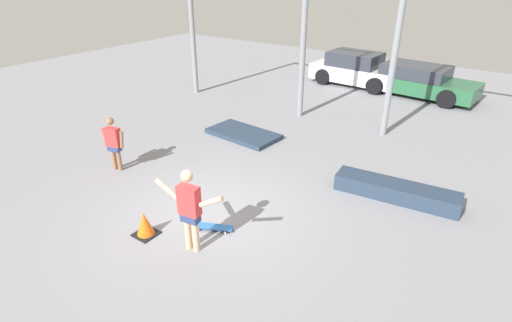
{
  "coord_description": "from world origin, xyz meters",
  "views": [
    {
      "loc": [
        5.05,
        -5.36,
        4.97
      ],
      "look_at": [
        0.2,
        1.52,
        0.77
      ],
      "focal_mm": 28.0,
      "sensor_mm": 36.0,
      "label": 1
    }
  ],
  "objects_px": {
    "skateboarder": "(190,207)",
    "parked_car_green": "(417,81)",
    "manual_pad": "(243,134)",
    "grind_box": "(396,191)",
    "bystander": "(114,142)",
    "parked_car_white": "(356,69)",
    "skateboard": "(213,227)",
    "traffic_cone": "(145,224)"
  },
  "relations": [
    {
      "from": "manual_pad",
      "to": "parked_car_green",
      "type": "relative_size",
      "value": 0.49
    },
    {
      "from": "traffic_cone",
      "to": "manual_pad",
      "type": "bearing_deg",
      "value": 105.51
    },
    {
      "from": "skateboarder",
      "to": "parked_car_green",
      "type": "height_order",
      "value": "skateboarder"
    },
    {
      "from": "skateboard",
      "to": "bystander",
      "type": "height_order",
      "value": "bystander"
    },
    {
      "from": "grind_box",
      "to": "skateboard",
      "type": "bearing_deg",
      "value": -128.41
    },
    {
      "from": "traffic_cone",
      "to": "parked_car_green",
      "type": "bearing_deg",
      "value": 82.16
    },
    {
      "from": "manual_pad",
      "to": "parked_car_white",
      "type": "height_order",
      "value": "parked_car_white"
    },
    {
      "from": "skateboard",
      "to": "grind_box",
      "type": "xyz_separation_m",
      "value": [
        2.7,
        3.4,
        0.13
      ]
    },
    {
      "from": "parked_car_green",
      "to": "bystander",
      "type": "relative_size",
      "value": 3.19
    },
    {
      "from": "grind_box",
      "to": "parked_car_green",
      "type": "distance_m",
      "value": 8.79
    },
    {
      "from": "bystander",
      "to": "skateboarder",
      "type": "bearing_deg",
      "value": 148.86
    },
    {
      "from": "grind_box",
      "to": "traffic_cone",
      "type": "bearing_deg",
      "value": -130.55
    },
    {
      "from": "manual_pad",
      "to": "bystander",
      "type": "distance_m",
      "value": 4.08
    },
    {
      "from": "parked_car_white",
      "to": "traffic_cone",
      "type": "distance_m",
      "value": 12.99
    },
    {
      "from": "parked_car_green",
      "to": "grind_box",
      "type": "bearing_deg",
      "value": -72.73
    },
    {
      "from": "manual_pad",
      "to": "parked_car_green",
      "type": "height_order",
      "value": "parked_car_green"
    },
    {
      "from": "skateboard",
      "to": "parked_car_green",
      "type": "relative_size",
      "value": 0.18
    },
    {
      "from": "bystander",
      "to": "traffic_cone",
      "type": "distance_m",
      "value": 3.25
    },
    {
      "from": "skateboard",
      "to": "traffic_cone",
      "type": "height_order",
      "value": "traffic_cone"
    },
    {
      "from": "skateboarder",
      "to": "manual_pad",
      "type": "xyz_separation_m",
      "value": [
        -2.56,
        5.06,
        -0.89
      ]
    },
    {
      "from": "traffic_cone",
      "to": "parked_car_white",
      "type": "bearing_deg",
      "value": 94.08
    },
    {
      "from": "skateboarder",
      "to": "traffic_cone",
      "type": "relative_size",
      "value": 3.34
    },
    {
      "from": "skateboarder",
      "to": "parked_car_green",
      "type": "distance_m",
      "value": 12.7
    },
    {
      "from": "skateboard",
      "to": "skateboarder",
      "type": "bearing_deg",
      "value": -106.83
    },
    {
      "from": "grind_box",
      "to": "skateboarder",
      "type": "bearing_deg",
      "value": -122.34
    },
    {
      "from": "grind_box",
      "to": "bystander",
      "type": "height_order",
      "value": "bystander"
    },
    {
      "from": "manual_pad",
      "to": "traffic_cone",
      "type": "relative_size",
      "value": 4.43
    },
    {
      "from": "skateboard",
      "to": "manual_pad",
      "type": "bearing_deg",
      "value": 94.63
    },
    {
      "from": "skateboarder",
      "to": "traffic_cone",
      "type": "xyz_separation_m",
      "value": [
        -1.1,
        -0.22,
        -0.71
      ]
    },
    {
      "from": "skateboarder",
      "to": "skateboard",
      "type": "height_order",
      "value": "skateboarder"
    },
    {
      "from": "skateboarder",
      "to": "manual_pad",
      "type": "distance_m",
      "value": 5.74
    },
    {
      "from": "skateboard",
      "to": "parked_car_green",
      "type": "bearing_deg",
      "value": 61.45
    },
    {
      "from": "parked_car_green",
      "to": "manual_pad",
      "type": "bearing_deg",
      "value": -108.4
    },
    {
      "from": "traffic_cone",
      "to": "skateboard",
      "type": "bearing_deg",
      "value": 42.55
    },
    {
      "from": "manual_pad",
      "to": "parked_car_green",
      "type": "xyz_separation_m",
      "value": [
        3.24,
        7.62,
        0.55
      ]
    },
    {
      "from": "grind_box",
      "to": "bystander",
      "type": "distance_m",
      "value": 7.14
    },
    {
      "from": "manual_pad",
      "to": "skateboarder",
      "type": "bearing_deg",
      "value": -63.14
    },
    {
      "from": "parked_car_green",
      "to": "bystander",
      "type": "bearing_deg",
      "value": -107.4
    },
    {
      "from": "manual_pad",
      "to": "grind_box",
      "type": "bearing_deg",
      "value": -10.47
    },
    {
      "from": "skateboarder",
      "to": "parked_car_white",
      "type": "distance_m",
      "value": 12.9
    },
    {
      "from": "skateboarder",
      "to": "parked_car_white",
      "type": "bearing_deg",
      "value": 90.67
    },
    {
      "from": "parked_car_white",
      "to": "parked_car_green",
      "type": "xyz_separation_m",
      "value": [
        2.7,
        -0.07,
        -0.07
      ]
    }
  ]
}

